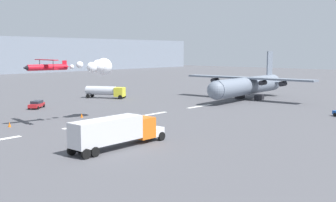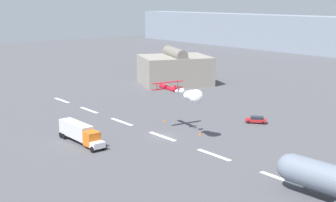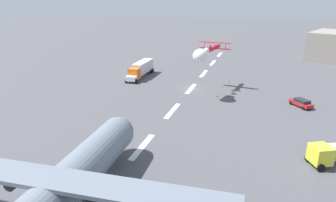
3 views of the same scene
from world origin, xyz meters
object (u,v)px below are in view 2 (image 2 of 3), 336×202
(stunt_biplane_red, at_px, (189,94))
(traffic_cone_near, at_px, (165,120))
(semi_truck_orange, at_px, (80,132))
(airport_staff_sedan, at_px, (256,120))
(traffic_cone_far, at_px, (200,133))

(stunt_biplane_red, height_order, traffic_cone_near, stunt_biplane_red)
(stunt_biplane_red, xyz_separation_m, traffic_cone_near, (-12.51, 4.12, -8.48))
(semi_truck_orange, xyz_separation_m, airport_staff_sedan, (11.86, 37.46, -1.29))
(traffic_cone_near, bearing_deg, semi_truck_orange, -85.63)
(semi_truck_orange, distance_m, traffic_cone_near, 22.43)
(traffic_cone_near, height_order, traffic_cone_far, same)
(stunt_biplane_red, xyz_separation_m, semi_truck_orange, (-10.80, -18.17, -6.75))
(stunt_biplane_red, relative_size, traffic_cone_near, 20.23)
(airport_staff_sedan, xyz_separation_m, traffic_cone_near, (-13.57, -15.16, -0.44))
(semi_truck_orange, height_order, traffic_cone_far, semi_truck_orange)
(stunt_biplane_red, relative_size, semi_truck_orange, 1.15)
(stunt_biplane_red, xyz_separation_m, traffic_cone_far, (0.03, 3.17, -8.48))
(stunt_biplane_red, distance_m, traffic_cone_near, 15.66)
(stunt_biplane_red, bearing_deg, traffic_cone_far, 89.45)
(semi_truck_orange, relative_size, traffic_cone_near, 17.63)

